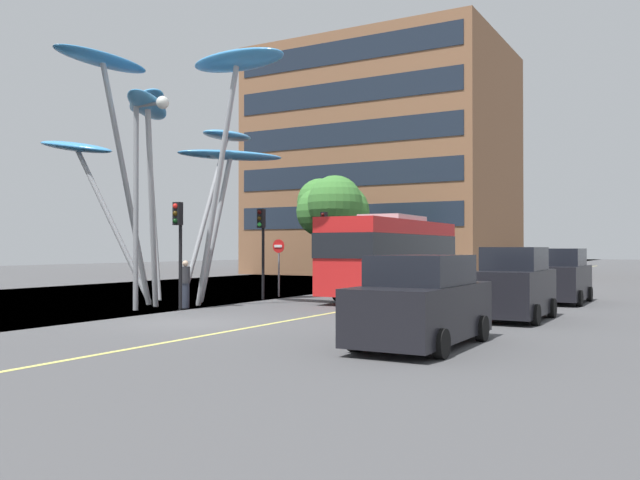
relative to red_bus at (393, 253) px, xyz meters
name	(u,v)px	position (x,y,z in m)	size (l,w,h in m)	color
ground	(173,323)	(-2.03, -11.72, -2.00)	(120.00, 240.00, 0.10)	#4C4C4F
red_bus	(393,253)	(0.00, 0.00, 0.00)	(2.97, 10.35, 3.58)	red
leaf_sculpture	(176,125)	(-6.79, -6.30, 5.17)	(11.74, 10.87, 9.39)	#9EA0A5
traffic_light_kerb_near	(179,232)	(-4.27, -8.95, 0.77)	(0.28, 0.42, 3.77)	black
traffic_light_kerb_far	(262,234)	(-4.43, -3.61, 0.80)	(0.28, 0.42, 3.81)	black
traffic_light_island_mid	(324,234)	(-4.14, 1.27, 0.87)	(0.28, 0.42, 3.90)	black
traffic_light_opposite	(375,243)	(-3.92, 6.63, 0.51)	(0.28, 0.42, 3.39)	black
car_parked_near	(422,303)	(6.17, -12.77, -1.00)	(2.08, 4.55, 2.02)	black
car_parked_mid	(515,286)	(6.68, -6.32, -0.92)	(1.92, 3.92, 2.20)	black
car_parked_far	(559,277)	(6.74, 0.85, -0.94)	(2.07, 4.23, 2.15)	black
street_lamp	(143,175)	(-5.19, -9.72, 2.74)	(1.54, 0.44, 7.34)	gray
tree_pavement_near	(331,209)	(-9.11, 11.09, 2.76)	(5.17, 5.16, 6.79)	brown
pedestrian	(185,284)	(-4.57, -8.24, -1.09)	(0.34, 0.34, 1.72)	#2D3342
no_entry_sign	(279,259)	(-4.66, -1.97, -0.26)	(0.60, 0.12, 2.55)	gray
backdrop_building	(385,163)	(-11.76, 25.62, 7.47)	(19.82, 15.38, 18.85)	#8E6042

